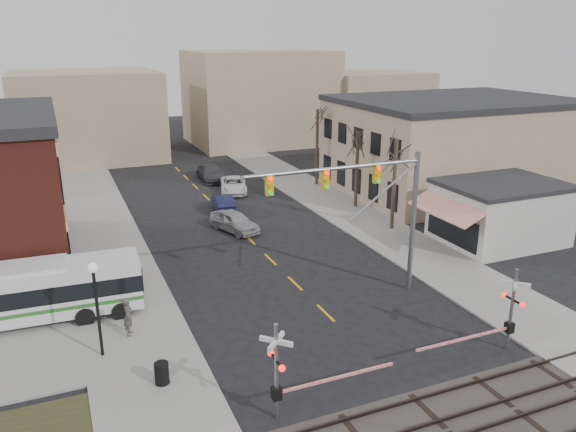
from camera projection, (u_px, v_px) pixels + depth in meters
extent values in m
plane|color=black|center=(344.00, 331.00, 27.61)|extent=(160.00, 160.00, 0.00)
cube|color=gray|center=(102.00, 231.00, 41.61)|extent=(5.00, 60.00, 0.12)
cube|color=gray|center=(331.00, 202.00, 48.65)|extent=(5.00, 60.00, 0.12)
cube|color=#332D28|center=(447.00, 431.00, 20.59)|extent=(160.00, 5.00, 0.06)
cube|color=#2D231E|center=(439.00, 421.00, 20.99)|extent=(160.00, 0.08, 0.14)
cube|color=#2D231E|center=(417.00, 399.00, 22.24)|extent=(160.00, 0.08, 0.14)
cube|color=tan|center=(62.00, 192.00, 35.90)|extent=(0.10, 15.00, 0.50)
cube|color=tan|center=(54.00, 128.00, 34.64)|extent=(0.10, 15.00, 0.70)
cube|color=black|center=(67.00, 229.00, 36.67)|extent=(0.08, 13.00, 2.60)
cube|color=tan|center=(452.00, 147.00, 52.06)|extent=(20.00, 15.00, 8.00)
cube|color=#262628|center=(456.00, 100.00, 50.76)|extent=(20.30, 15.30, 0.50)
cube|color=beige|center=(500.00, 214.00, 39.06)|extent=(8.00, 6.00, 4.00)
cube|color=#262628|center=(503.00, 184.00, 38.40)|extent=(8.20, 6.20, 0.30)
cube|color=red|center=(445.00, 208.00, 36.98)|extent=(1.68, 6.00, 0.87)
cylinder|color=#382B21|center=(394.00, 184.00, 40.95)|extent=(0.28, 0.28, 6.75)
cylinder|color=#382B21|center=(357.00, 170.00, 46.39)|extent=(0.28, 0.28, 6.30)
cylinder|color=#382B21|center=(317.00, 147.00, 53.34)|extent=(0.28, 0.28, 7.20)
cube|color=silver|center=(20.00, 293.00, 27.71)|extent=(11.66, 3.00, 2.54)
cube|color=black|center=(20.00, 290.00, 27.66)|extent=(11.70, 3.04, 0.87)
cube|color=#2B6B23|center=(22.00, 304.00, 27.90)|extent=(11.70, 3.04, 0.19)
cylinder|color=black|center=(24.00, 316.00, 28.09)|extent=(1.07, 2.54, 0.96)
cylinder|color=gray|center=(413.00, 222.00, 31.06)|extent=(0.28, 0.28, 8.00)
cylinder|color=gray|center=(336.00, 168.00, 28.17)|extent=(9.82, 0.20, 0.20)
cube|color=gold|center=(377.00, 174.00, 29.21)|extent=(0.35, 0.30, 1.00)
cube|color=gold|center=(325.00, 179.00, 28.10)|extent=(0.35, 0.30, 1.00)
cube|color=gold|center=(269.00, 185.00, 26.99)|extent=(0.35, 0.30, 1.00)
cylinder|color=gray|center=(276.00, 372.00, 20.73)|extent=(0.16, 0.16, 4.00)
cube|color=silver|center=(276.00, 341.00, 20.33)|extent=(1.00, 1.00, 0.18)
cube|color=silver|center=(276.00, 341.00, 20.33)|extent=(1.00, 1.00, 0.18)
sphere|color=#FF0C0C|center=(282.00, 368.00, 20.09)|extent=(0.26, 0.26, 0.26)
sphere|color=#FF0C0C|center=(271.00, 353.00, 21.06)|extent=(0.26, 0.26, 0.26)
cube|color=black|center=(277.00, 393.00, 21.00)|extent=(0.35, 0.35, 0.50)
cube|color=#FF0C0C|center=(338.00, 377.00, 21.97)|extent=(5.00, 0.10, 0.10)
cylinder|color=gray|center=(512.00, 310.00, 25.44)|extent=(0.16, 0.16, 4.00)
cube|color=silver|center=(515.00, 284.00, 25.05)|extent=(1.00, 1.00, 0.18)
cube|color=silver|center=(515.00, 284.00, 25.05)|extent=(1.00, 1.00, 0.18)
sphere|color=#FF0C0C|center=(522.00, 305.00, 24.81)|extent=(0.26, 0.26, 0.26)
sphere|color=#FF0C0C|center=(504.00, 295.00, 25.77)|extent=(0.26, 0.26, 0.26)
cube|color=black|center=(509.00, 327.00, 25.72)|extent=(0.35, 0.35, 0.50)
cube|color=#FF0C0C|center=(464.00, 339.00, 24.76)|extent=(5.00, 0.10, 0.10)
cylinder|color=black|center=(98.00, 314.00, 24.70)|extent=(0.14, 0.14, 4.11)
sphere|color=silver|center=(93.00, 268.00, 24.02)|extent=(0.44, 0.44, 0.44)
cylinder|color=black|center=(162.00, 373.00, 23.13)|extent=(0.60, 0.60, 0.93)
imported|color=#99989C|center=(235.00, 221.00, 41.49)|extent=(3.19, 4.80, 1.52)
imported|color=#18183C|center=(223.00, 203.00, 46.32)|extent=(1.96, 4.31, 1.37)
imported|color=silver|center=(234.00, 185.00, 51.82)|extent=(3.55, 5.42, 1.39)
imported|color=#3A3A3F|center=(210.00, 173.00, 56.08)|extent=(2.27, 5.18, 1.48)
imported|color=#4D443D|center=(128.00, 316.00, 26.76)|extent=(0.59, 0.78, 1.93)
imported|color=#2B304C|center=(96.00, 286.00, 30.54)|extent=(0.91, 0.82, 1.53)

